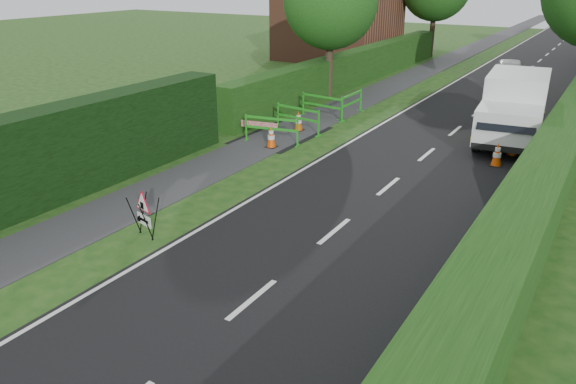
% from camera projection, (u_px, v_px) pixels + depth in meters
% --- Properties ---
extents(ground, '(120.00, 120.00, 0.00)m').
position_uv_depth(ground, '(120.00, 288.00, 11.12)').
color(ground, '#153F12').
rests_on(ground, ground).
extents(road_surface, '(6.00, 90.00, 0.02)m').
position_uv_depth(road_surface, '(537.00, 63.00, 37.79)').
color(road_surface, black).
rests_on(road_surface, ground).
extents(footpath, '(2.00, 90.00, 0.02)m').
position_uv_depth(footpath, '(456.00, 57.00, 40.43)').
color(footpath, '#2D2D30').
rests_on(footpath, ground).
extents(hedge_west_far, '(1.00, 24.00, 1.80)m').
position_uv_depth(hedge_west_far, '(355.00, 83.00, 31.03)').
color(hedge_west_far, '#14380F').
rests_on(hedge_west_far, ground).
extents(hedge_east, '(1.20, 50.00, 1.50)m').
position_uv_depth(hedge_east, '(570.00, 140.00, 20.75)').
color(hedge_east, '#14380F').
rests_on(hedge_east, ground).
extents(house_west, '(7.50, 7.40, 7.88)m').
position_uv_depth(house_west, '(339.00, 15.00, 38.72)').
color(house_west, brown).
rests_on(house_west, ground).
extents(tree_nw, '(4.40, 4.40, 6.70)m').
position_uv_depth(tree_nw, '(331.00, 2.00, 26.00)').
color(tree_nw, '#2D2116').
rests_on(tree_nw, ground).
extents(triangle_sign, '(0.83, 0.83, 0.99)m').
position_uv_depth(triangle_sign, '(142.00, 210.00, 13.00)').
color(triangle_sign, black).
rests_on(triangle_sign, ground).
extents(works_van, '(2.58, 5.42, 2.39)m').
position_uv_depth(works_van, '(514.00, 107.00, 20.15)').
color(works_van, silver).
rests_on(works_van, ground).
extents(traffic_cone_0, '(0.38, 0.38, 0.79)m').
position_uv_depth(traffic_cone_0, '(497.00, 155.00, 17.86)').
color(traffic_cone_0, black).
rests_on(traffic_cone_0, ground).
extents(traffic_cone_1, '(0.38, 0.38, 0.79)m').
position_uv_depth(traffic_cone_1, '(514.00, 145.00, 18.87)').
color(traffic_cone_1, black).
rests_on(traffic_cone_1, ground).
extents(traffic_cone_2, '(0.38, 0.38, 0.79)m').
position_uv_depth(traffic_cone_2, '(537.00, 132.00, 20.35)').
color(traffic_cone_2, black).
rests_on(traffic_cone_2, ground).
extents(traffic_cone_3, '(0.38, 0.38, 0.79)m').
position_uv_depth(traffic_cone_3, '(271.00, 137.00, 19.74)').
color(traffic_cone_3, black).
rests_on(traffic_cone_3, ground).
extents(traffic_cone_4, '(0.38, 0.38, 0.79)m').
position_uv_depth(traffic_cone_4, '(299.00, 121.00, 21.81)').
color(traffic_cone_4, black).
rests_on(traffic_cone_4, ground).
extents(ped_barrier_0, '(2.09, 0.71, 1.00)m').
position_uv_depth(ped_barrier_0, '(271.00, 127.00, 20.12)').
color(ped_barrier_0, '#1F961B').
rests_on(ped_barrier_0, ground).
extents(ped_barrier_1, '(2.09, 0.64, 1.00)m').
position_uv_depth(ped_barrier_1, '(298.00, 116.00, 21.58)').
color(ped_barrier_1, '#1F961B').
rests_on(ped_barrier_1, ground).
extents(ped_barrier_2, '(2.09, 0.63, 1.00)m').
position_uv_depth(ped_barrier_2, '(322.00, 104.00, 23.52)').
color(ped_barrier_2, '#1F961B').
rests_on(ped_barrier_2, ground).
extents(ped_barrier_3, '(0.36, 2.06, 1.00)m').
position_uv_depth(ped_barrier_3, '(352.00, 101.00, 23.96)').
color(ped_barrier_3, '#1F961B').
rests_on(ped_barrier_3, ground).
extents(redwhite_plank, '(1.49, 0.27, 0.25)m').
position_uv_depth(redwhite_plank, '(260.00, 137.00, 21.18)').
color(redwhite_plank, red).
rests_on(redwhite_plank, ground).
extents(hatchback_car, '(2.36, 4.28, 1.38)m').
position_uv_depth(hatchback_car, '(509.00, 72.00, 30.32)').
color(hatchback_car, white).
rests_on(hatchback_car, ground).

